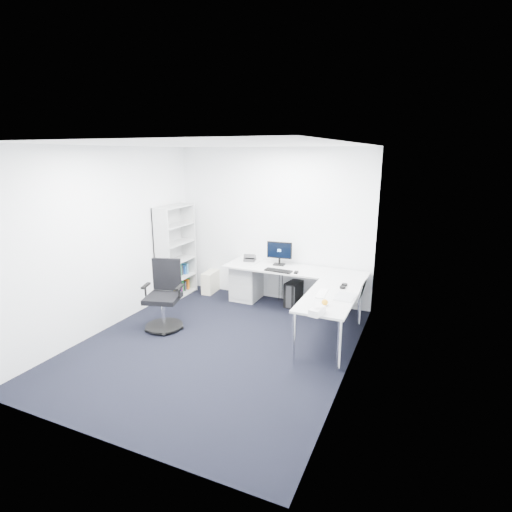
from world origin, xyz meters
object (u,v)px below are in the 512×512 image
at_px(l_desk, 287,295).
at_px(bookshelf, 176,252).
at_px(laptop, 345,288).
at_px(monitor, 279,253).
at_px(task_chair, 163,296).

height_order(l_desk, bookshelf, bookshelf).
bearing_deg(laptop, monitor, 140.40).
xyz_separation_m(l_desk, monitor, (-0.32, 0.47, 0.56)).
relative_size(bookshelf, monitor, 3.84).
bearing_deg(l_desk, monitor, 124.26).
bearing_deg(l_desk, task_chair, -140.91).
xyz_separation_m(l_desk, bookshelf, (-2.17, 0.05, 0.49)).
distance_m(bookshelf, laptop, 3.32).
distance_m(l_desk, laptop, 1.36).
relative_size(monitor, laptop, 1.20).
bearing_deg(laptop, bookshelf, 167.47).
relative_size(l_desk, bookshelf, 1.42).
xyz_separation_m(bookshelf, laptop, (3.24, -0.74, -0.01)).
bearing_deg(monitor, laptop, -45.50).
relative_size(bookshelf, task_chair, 1.62).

